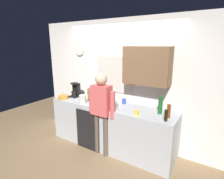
{
  "coord_description": "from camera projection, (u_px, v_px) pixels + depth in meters",
  "views": [
    {
      "loc": [
        1.82,
        -2.54,
        2.09
      ],
      "look_at": [
        0.07,
        0.25,
        1.26
      ],
      "focal_mm": 28.61,
      "sensor_mm": 36.0,
      "label": 1
    }
  ],
  "objects": [
    {
      "name": "bottle_dark_sauce",
      "position": [
        166.0,
        116.0,
        2.79
      ],
      "size": [
        0.06,
        0.06,
        0.18
      ],
      "primitive_type": "cylinder",
      "color": "black",
      "rests_on": "kitchen_counter"
    },
    {
      "name": "bottle_clear_soda",
      "position": [
        95.0,
        96.0,
        3.64
      ],
      "size": [
        0.09,
        0.09,
        0.28
      ],
      "primitive_type": "cylinder",
      "color": "#2D8C33",
      "rests_on": "kitchen_counter"
    },
    {
      "name": "dishwasher_panel",
      "position": [
        88.0,
        130.0,
        3.58
      ],
      "size": [
        0.56,
        0.02,
        0.83
      ],
      "primitive_type": "cube",
      "color": "black",
      "rests_on": "ground_plane"
    },
    {
      "name": "ground_plane",
      "position": [
        102.0,
        153.0,
        3.54
      ],
      "size": [
        8.0,
        8.0,
        0.0
      ],
      "primitive_type": "plane",
      "color": "#8C6D4C"
    },
    {
      "name": "mixing_bowl",
      "position": [
        63.0,
        97.0,
        3.94
      ],
      "size": [
        0.22,
        0.22,
        0.08
      ],
      "primitive_type": "cylinder",
      "color": "orange",
      "rests_on": "kitchen_counter"
    },
    {
      "name": "bottle_red_vinegar",
      "position": [
        111.0,
        103.0,
        3.3
      ],
      "size": [
        0.06,
        0.06,
        0.22
      ],
      "primitive_type": "cylinder",
      "color": "maroon",
      "rests_on": "kitchen_counter"
    },
    {
      "name": "kitchen_counter",
      "position": [
        110.0,
        126.0,
        3.67
      ],
      "size": [
        2.62,
        0.64,
        0.92
      ],
      "primitive_type": "cube",
      "color": "#B2B7BC",
      "rests_on": "ground_plane"
    },
    {
      "name": "storage_canister",
      "position": [
        83.0,
        99.0,
        3.64
      ],
      "size": [
        0.14,
        0.14,
        0.17
      ],
      "primitive_type": "cylinder",
      "color": "silver",
      "rests_on": "kitchen_counter"
    },
    {
      "name": "bottle_olive_oil",
      "position": [
        89.0,
        94.0,
        3.85
      ],
      "size": [
        0.06,
        0.06,
        0.25
      ],
      "primitive_type": "cylinder",
      "color": "olive",
      "rests_on": "kitchen_counter"
    },
    {
      "name": "cup_yellow_cup",
      "position": [
        137.0,
        113.0,
        3.04
      ],
      "size": [
        0.07,
        0.07,
        0.09
      ],
      "primitive_type": "cylinder",
      "color": "yellow",
      "rests_on": "kitchen_counter"
    },
    {
      "name": "cup_blue_mug",
      "position": [
        124.0,
        101.0,
        3.62
      ],
      "size": [
        0.08,
        0.08,
        0.1
      ],
      "primitive_type": "cylinder",
      "color": "#3351B2",
      "rests_on": "kitchen_counter"
    },
    {
      "name": "bottle_amber_beer",
      "position": [
        169.0,
        111.0,
        2.9
      ],
      "size": [
        0.06,
        0.06,
        0.23
      ],
      "primitive_type": "cylinder",
      "color": "brown",
      "rests_on": "kitchen_counter"
    },
    {
      "name": "bottle_green_wine",
      "position": [
        160.0,
        106.0,
        3.07
      ],
      "size": [
        0.07,
        0.07,
        0.3
      ],
      "primitive_type": "cylinder",
      "color": "#195923",
      "rests_on": "kitchen_counter"
    },
    {
      "name": "coffee_maker",
      "position": [
        76.0,
        90.0,
        4.09
      ],
      "size": [
        0.2,
        0.2,
        0.33
      ],
      "color": "black",
      "rests_on": "kitchen_counter"
    },
    {
      "name": "back_wall_assembly",
      "position": [
        124.0,
        80.0,
        3.73
      ],
      "size": [
        4.22,
        0.42,
        2.6
      ],
      "color": "white",
      "rests_on": "ground_plane"
    },
    {
      "name": "person_at_sink",
      "position": [
        102.0,
        108.0,
        3.3
      ],
      "size": [
        0.57,
        0.22,
        1.6
      ],
      "rotation": [
        0.0,
        0.0,
        -0.13
      ],
      "color": "brown",
      "rests_on": "ground_plane"
    }
  ]
}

